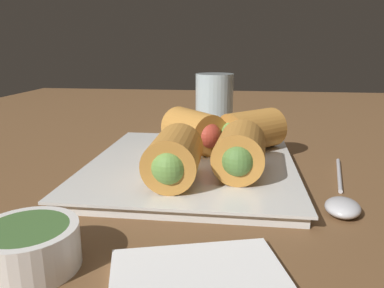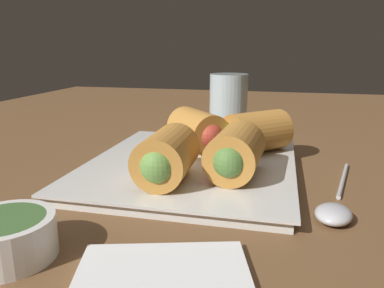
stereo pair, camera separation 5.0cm
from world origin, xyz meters
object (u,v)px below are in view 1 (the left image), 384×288
(spoon, at_px, (342,202))
(drinking_glass, at_px, (214,102))
(dipping_bowl_near, at_px, (28,246))
(serving_plate, at_px, (192,166))

(spoon, bearing_deg, drinking_glass, 23.69)
(dipping_bowl_near, bearing_deg, serving_plate, -21.68)
(dipping_bowl_near, relative_size, spoon, 0.37)
(dipping_bowl_near, distance_m, drinking_glass, 0.50)
(dipping_bowl_near, bearing_deg, drinking_glass, -11.91)
(serving_plate, bearing_deg, drinking_glass, -2.42)
(dipping_bowl_near, bearing_deg, spoon, -61.95)
(spoon, height_order, drinking_glass, drinking_glass)
(serving_plate, bearing_deg, dipping_bowl_near, 158.32)
(spoon, bearing_deg, serving_plate, 60.18)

